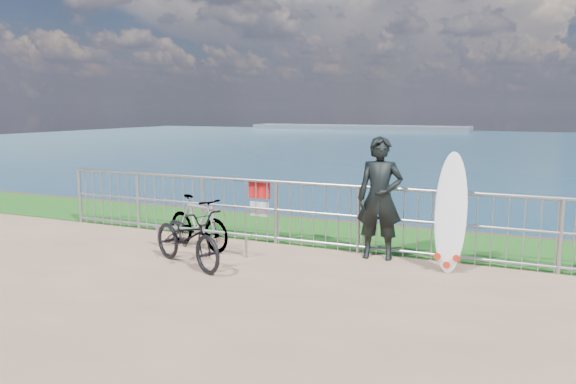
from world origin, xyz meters
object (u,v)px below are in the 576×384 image
at_px(bicycle_near, 187,237).
at_px(surfboard, 450,217).
at_px(surfer, 380,198).
at_px(bicycle_far, 198,222).

bearing_deg(bicycle_near, surfboard, -45.37).
height_order(surfer, surfboard, surfer).
bearing_deg(bicycle_near, bicycle_far, 48.43).
distance_m(surfer, surfboard, 1.16).
height_order(surfer, bicycle_near, surfer).
distance_m(surfer, bicycle_near, 3.04).
height_order(surfer, bicycle_far, surfer).
bearing_deg(bicycle_far, surfer, -59.70).
xyz_separation_m(surfboard, bicycle_far, (-4.09, -0.39, -0.36)).
height_order(surfboard, bicycle_far, surfboard).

